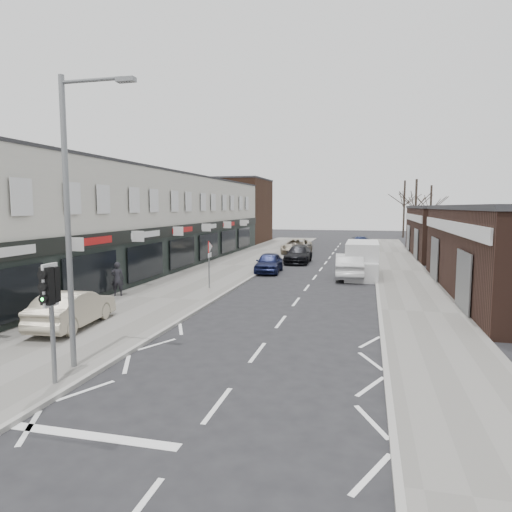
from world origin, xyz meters
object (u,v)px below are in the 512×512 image
Objects in this scene: pedestrian at (117,279)px; street_lamp at (73,207)px; warning_sign at (210,251)px; traffic_light at (50,295)px; sedan_on_pavement at (73,309)px; parked_car_left_a at (269,263)px; white_van at (362,260)px; parked_car_left_b at (298,255)px; parked_car_right_b at (360,253)px; parked_car_right_c at (361,242)px; parked_car_right_a at (349,266)px; parked_car_left_c at (297,247)px.

street_lamp is at bearing 94.06° from pedestrian.
pedestrian is (-3.81, -3.22, -1.21)m from warning_sign.
traffic_light is 11.81m from pedestrian.
traffic_light is 0.73× the size of sedan_on_pavement.
parked_car_left_a is (1.13, 20.22, -3.92)m from street_lamp.
parked_car_left_b is at bearing 129.97° from white_van.
white_van is 15.92m from pedestrian.
warning_sign is at bearing -103.06° from parked_car_left_b.
street_lamp is 30.43m from parked_car_right_b.
parked_car_left_b is 16.58m from parked_car_right_c.
street_lamp is 1.63× the size of parked_car_right_a.
traffic_light is 0.58× the size of parked_car_left_c.
parked_car_left_b is 1.07× the size of parked_car_right_c.
parked_car_left_a is (5.57, 10.64, -0.29)m from pedestrian.
parked_car_left_a reaches higher than parked_car_right_b.
street_lamp reaches higher than parked_car_left_a.
pedestrian reaches higher than parked_car_right_b.
pedestrian reaches higher than parked_car_left_b.
parked_car_left_c is (5.57, 23.56, -0.24)m from pedestrian.
parked_car_left_c is (-1.20, 6.91, 0.05)m from parked_car_left_b.
street_lamp is 20.42m from parked_car_right_a.
warning_sign is at bearing 80.79° from parked_car_right_c.
parked_car_left_c is 7.23m from parked_car_right_b.
parked_car_left_a is (1.76, 7.42, -1.50)m from warning_sign.
warning_sign is 5.13m from pedestrian.
parked_car_left_c is at bearing 86.61° from parked_car_left_a.
traffic_light is at bearing 68.19° from parked_car_right_a.
pedestrian is at bearing -121.01° from parked_car_left_a.
warning_sign reaches higher than pedestrian.
white_van reaches higher than pedestrian.
parked_car_right_c is at bearing -130.41° from pedestrian.
parked_car_right_c is at bearing 90.81° from white_van.
parked_car_left_a reaches higher than parked_car_left_b.
parked_car_right_c is (7.14, 42.11, -3.97)m from street_lamp.
parked_car_right_a reaches higher than parked_car_left_b.
parked_car_left_b is 5.79m from parked_car_right_b.
parked_car_right_a is (11.17, 9.32, -0.18)m from pedestrian.
sedan_on_pavement is (-2.88, 3.76, -3.80)m from street_lamp.
sedan_on_pavement is at bearing 81.01° from parked_car_right_c.
parked_car_right_b is at bearing 91.59° from white_van.
pedestrian is (-4.44, 9.58, -3.63)m from street_lamp.
parked_car_left_c is (1.76, 20.35, -1.45)m from warning_sign.
warning_sign is at bearing 63.99° from parked_car_right_b.
parked_car_right_a is at bearing 39.67° from warning_sign.
street_lamp is (-0.13, 1.22, 2.20)m from traffic_light.
sedan_on_pavement is 27.47m from parked_car_right_b.
parked_car_left_b is (6.77, 16.65, -0.29)m from pedestrian.
parked_car_left_a is 0.92× the size of parked_car_right_c.
parked_car_left_c is at bearing 99.21° from parked_car_left_b.
parked_car_left_c is (1.00, 34.36, -1.67)m from traffic_light.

